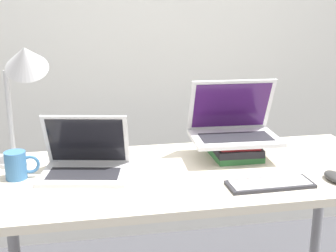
{
  "coord_description": "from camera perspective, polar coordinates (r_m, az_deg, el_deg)",
  "views": [
    {
      "loc": [
        -0.4,
        -1.28,
        1.41
      ],
      "look_at": [
        -0.09,
        0.33,
        0.94
      ],
      "focal_mm": 50.0,
      "sensor_mm": 36.0,
      "label": 1
    }
  ],
  "objects": [
    {
      "name": "laptop_on_books",
      "position": [
        1.9,
        7.97,
        -0.1
      ],
      "size": [
        0.36,
        0.26,
        0.24
      ],
      "color": "silver",
      "rests_on": "book_stack"
    },
    {
      "name": "mug",
      "position": [
        1.77,
        -17.93,
        -4.57
      ],
      "size": [
        0.12,
        0.08,
        0.1
      ],
      "color": "teal",
      "rests_on": "desk"
    },
    {
      "name": "desk_lamp",
      "position": [
        1.82,
        -17.21,
        6.36
      ],
      "size": [
        0.23,
        0.2,
        0.51
      ],
      "color": "silver",
      "rests_on": "desk"
    },
    {
      "name": "book_stack",
      "position": [
        1.93,
        8.1,
        -2.63
      ],
      "size": [
        0.19,
        0.23,
        0.08
      ],
      "color": "#33753D",
      "rests_on": "desk"
    },
    {
      "name": "desk",
      "position": [
        1.81,
        2.68,
        -8.05
      ],
      "size": [
        1.54,
        0.67,
        0.76
      ],
      "color": "beige",
      "rests_on": "ground_plane"
    },
    {
      "name": "wireless_keyboard",
      "position": [
        1.68,
        12.34,
        -6.94
      ],
      "size": [
        0.3,
        0.11,
        0.01
      ],
      "color": "#28282D",
      "rests_on": "desk"
    },
    {
      "name": "wall_back",
      "position": [
        2.58,
        -2.16,
        14.56
      ],
      "size": [
        8.0,
        0.05,
        2.7
      ],
      "color": "silver",
      "rests_on": "ground_plane"
    },
    {
      "name": "laptop_left",
      "position": [
        1.75,
        -10.07,
        -4.42
      ],
      "size": [
        0.35,
        0.29,
        0.22
      ],
      "color": "silver",
      "rests_on": "desk"
    },
    {
      "name": "mouse",
      "position": [
        1.78,
        19.66,
        -5.84
      ],
      "size": [
        0.06,
        0.11,
        0.03
      ],
      "color": "#2D2D2D",
      "rests_on": "desk"
    }
  ]
}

